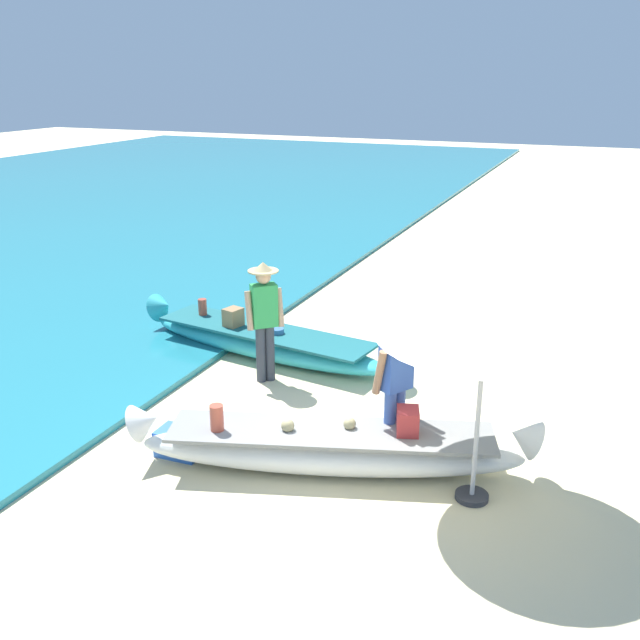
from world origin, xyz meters
name	(u,v)px	position (x,y,z in m)	size (l,w,h in m)	color
ground_plane	(347,469)	(0.00, 0.00, 0.00)	(80.00, 80.00, 0.00)	beige
boat_white_foreground	(331,448)	(-0.17, -0.08, 0.28)	(4.63, 2.04, 0.81)	white
boat_cyan_midground	(264,341)	(-2.46, 2.76, 0.25)	(4.78, 1.48, 0.76)	#33B2BC
person_vendor_hatted	(264,313)	(-2.00, 1.90, 1.05)	(0.54, 0.52, 1.81)	#333842
person_tourist_customer	(395,382)	(0.42, 0.43, 0.99)	(0.46, 0.57, 1.75)	#3D5BA8
patio_umbrella_large	(486,324)	(1.46, -0.05, 2.00)	(2.19, 2.19, 2.17)	#B7B7BC
cooler_box	(180,442)	(-1.97, -0.45, 0.16)	(0.53, 0.36, 0.32)	blue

